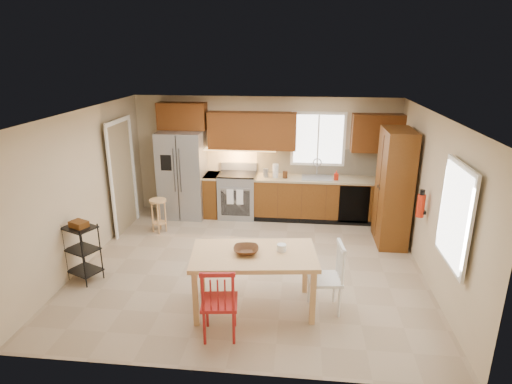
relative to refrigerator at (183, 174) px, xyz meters
The scene contains 33 objects.
floor 2.87m from the refrigerator, 51.34° to the right, with size 5.50×5.50×0.00m, color tan.
ceiling 3.15m from the refrigerator, 51.34° to the right, with size 5.50×5.00×0.02m, color silver.
wall_back 1.77m from the refrigerator, 12.44° to the left, with size 5.50×0.02×2.50m, color #CCB793.
wall_front 4.94m from the refrigerator, 69.82° to the right, with size 5.50×0.02×2.50m, color #CCB793.
wall_left 2.39m from the refrigerator, 116.29° to the right, with size 0.02×5.00×2.50m, color #CCB793.
wall_right 4.94m from the refrigerator, 25.53° to the right, with size 0.02×5.00×2.50m, color #CCB793.
refrigerator is the anchor object (origin of this frame).
range_stove 1.24m from the refrigerator, ahead, with size 0.76×0.63×0.92m, color gray.
base_cabinet_narrow 0.76m from the refrigerator, ahead, with size 0.30×0.60×0.90m, color brown.
base_cabinet_run 3.03m from the refrigerator, ahead, with size 2.92×0.60×0.90m, color brown.
dishwasher 3.59m from the refrigerator, ahead, with size 0.60×0.02×0.78m, color black.
backsplash 3.02m from the refrigerator, ahead, with size 2.92×0.03×0.55m, color beige.
upper_over_fridge 1.21m from the refrigerator, 90.00° to the left, with size 1.00×0.35×0.55m, color #623010.
upper_left_block 1.73m from the refrigerator, ahead, with size 1.80×0.35×0.75m, color #623010.
upper_right_block 4.06m from the refrigerator, ahead, with size 1.00×0.35×0.75m, color #623010.
window_back 2.92m from the refrigerator, ahead, with size 1.12×0.04×1.12m, color white.
sink 2.80m from the refrigerator, ahead, with size 0.62×0.46×0.16m, color gray.
undercab_glow 1.27m from the refrigerator, ahead, with size 1.60×0.30×0.01m, color #FFBF66.
soap_bottle 3.18m from the refrigerator, ahead, with size 0.09×0.09×0.19m, color red.
paper_towel 1.95m from the refrigerator, ahead, with size 0.12×0.12×0.28m, color white.
canister_steel 1.75m from the refrigerator, ahead, with size 0.11×0.11×0.18m, color gray.
canister_wood 2.15m from the refrigerator, ahead, with size 0.10×0.10×0.14m, color #462512.
pantry 4.23m from the refrigerator, 12.62° to the right, with size 0.50×0.95×2.10m, color brown.
fire_extinguisher 4.76m from the refrigerator, 24.52° to the right, with size 0.12×0.12×0.36m, color red.
window_right 5.50m from the refrigerator, 36.79° to the right, with size 0.04×1.02×1.32m, color white.
doorway 1.28m from the refrigerator, 139.62° to the right, with size 0.04×0.95×2.10m, color #8C7A59.
dining_table 3.85m from the refrigerator, 60.48° to the right, with size 1.66×0.93×0.81m, color tan, non-canonical shape.
chair_red 4.28m from the refrigerator, 68.92° to the right, with size 0.46×0.46×0.97m, color maroon, non-canonical shape.
chair_white 4.35m from the refrigerator, 49.13° to the right, with size 0.46×0.46×0.97m, color white, non-canonical shape.
table_bowl 3.77m from the refrigerator, 61.85° to the right, with size 0.34×0.34×0.08m, color #462512.
table_jar 3.92m from the refrigerator, 55.12° to the right, with size 0.13×0.13×0.15m, color white.
bar_stool 1.13m from the refrigerator, 104.71° to the right, with size 0.32×0.32×0.67m, color tan, non-canonical shape.
utility_cart 2.99m from the refrigerator, 105.70° to the right, with size 0.46×0.36×0.92m, color black, non-canonical shape.
Camera 1 is at (0.76, -6.29, 3.38)m, focal length 30.00 mm.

